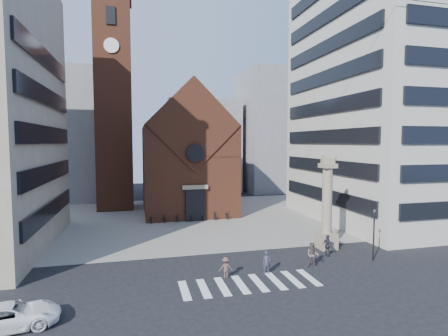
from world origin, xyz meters
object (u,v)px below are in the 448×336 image
at_px(scooter_0, 149,219).
at_px(traffic_light, 374,234).
at_px(pedestrian_1, 313,255).
at_px(pedestrian_0, 267,262).
at_px(pedestrian_2, 328,246).
at_px(white_car, 10,316).
at_px(lion_column, 327,212).

bearing_deg(scooter_0, traffic_light, -67.38).
relative_size(pedestrian_1, scooter_0, 1.04).
xyz_separation_m(pedestrian_1, scooter_0, (-11.90, 18.41, -0.44)).
distance_m(pedestrian_0, pedestrian_2, 7.03).
height_order(white_car, pedestrian_0, pedestrian_0).
distance_m(lion_column, pedestrian_2, 3.43).
distance_m(lion_column, pedestrian_1, 6.11).
xyz_separation_m(traffic_light, white_car, (-25.56, -4.55, -1.61)).
xyz_separation_m(lion_column, white_car, (-23.57, -8.55, -2.78)).
bearing_deg(pedestrian_1, traffic_light, 34.55).
bearing_deg(lion_column, white_car, -160.05).
relative_size(pedestrian_1, pedestrian_2, 1.06).
height_order(lion_column, traffic_light, lion_column).
distance_m(white_car, pedestrian_1, 20.37).
bearing_deg(white_car, traffic_light, -90.67).
bearing_deg(traffic_light, pedestrian_2, 147.58).
xyz_separation_m(lion_column, pedestrian_2, (-1.08, -2.05, -2.53)).
relative_size(lion_column, scooter_0, 4.55).
height_order(traffic_light, pedestrian_0, traffic_light).
bearing_deg(pedestrian_1, white_car, -135.23).
relative_size(white_car, pedestrian_2, 2.63).
bearing_deg(pedestrian_2, lion_column, -39.25).
bearing_deg(white_car, pedestrian_2, -84.65).
distance_m(pedestrian_1, pedestrian_2, 3.37).
bearing_deg(scooter_0, lion_column, -63.72).
distance_m(pedestrian_2, scooter_0, 21.78).
bearing_deg(pedestrian_0, lion_column, 34.70).
relative_size(traffic_light, pedestrian_0, 2.50).
distance_m(white_car, pedestrian_2, 23.41).
height_order(traffic_light, white_car, traffic_light).
bearing_deg(pedestrian_0, traffic_light, 7.21).
bearing_deg(pedestrian_2, scooter_0, 30.23).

